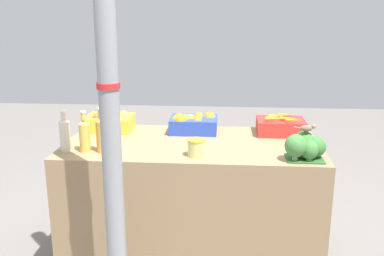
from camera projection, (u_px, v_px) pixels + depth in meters
The scene contains 12 objects.
ground_plane at pixel (192, 251), 3.14m from camera, with size 10.00×10.00×0.00m, color slate.
market_table at pixel (192, 199), 3.03m from camera, with size 1.72×0.86×0.84m, color #937551.
support_pole at pixel (109, 92), 2.11m from camera, with size 0.12×0.12×2.63m.
apple_crate at pixel (110, 122), 3.21m from camera, with size 0.34×0.26×0.14m.
orange_crate at pixel (193, 123), 3.16m from camera, with size 0.34×0.26×0.14m.
carrot_crate at pixel (281, 126), 3.11m from camera, with size 0.34×0.26×0.14m.
broccoli_pile at pixel (306, 146), 2.56m from camera, with size 0.25×0.20×0.17m.
juice_bottle_cloudy at pixel (65, 134), 2.70m from camera, with size 0.07×0.07×0.26m.
juice_bottle_golden at pixel (85, 135), 2.69m from camera, with size 0.07×0.07×0.27m.
juice_bottle_amber at pixel (101, 134), 2.68m from camera, with size 0.06×0.06×0.29m.
pickle_jar at pixel (196, 148), 2.63m from camera, with size 0.11×0.11×0.11m.
sparrow_bird at pixel (307, 128), 2.52m from camera, with size 0.14×0.04×0.05m.
Camera 1 is at (0.22, -2.78, 1.70)m, focal length 40.00 mm.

